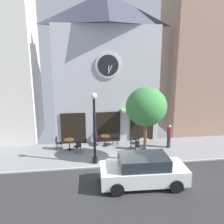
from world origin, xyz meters
The scene contains 16 objects.
ground_plane centered at (0.00, -1.36, -0.02)m, with size 29.29×11.20×0.13m.
clock_building centered at (-0.34, 5.30, 5.57)m, with size 7.76×3.44×10.76m.
neighbor_building_right centered at (7.49, 6.34, 6.32)m, with size 5.32×4.25×12.63m.
street_lamp centered at (-1.58, 0.67, 2.19)m, with size 0.36×0.36×4.32m.
street_tree centered at (1.49, 0.57, 3.42)m, with size 2.44×2.20×4.60m.
cafe_table_leftmost centered at (-3.20, 2.92, 0.54)m, with size 0.71×0.71×0.76m.
cafe_table_center_right centered at (-0.66, 3.29, 0.53)m, with size 0.67×0.67×0.77m.
cafe_table_rightmost centered at (1.94, 2.29, 0.50)m, with size 0.67×0.67×0.73m.
cafe_chair_right_end centered at (0.16, 3.40, 0.53)m, with size 0.42×0.42×0.90m.
cafe_chair_by_entrance centered at (-2.62, 2.27, 0.53)m, with size 0.55×0.55×0.90m.
cafe_chair_near_tree centered at (-4.00, 3.14, 0.53)m, with size 0.45×0.45×0.90m.
cafe_chair_outer centered at (1.38, 1.73, 0.53)m, with size 0.56×0.56×0.90m.
cafe_chair_left_end centered at (1.14, 2.45, 0.53)m, with size 0.53×0.53×0.90m.
cafe_chair_curbside centered at (-1.24, 3.83, 0.53)m, with size 0.56×0.56×0.90m.
pedestrian_maroon centered at (3.77, 2.40, 0.86)m, with size 0.37×0.37×1.67m.
parked_car_white centered at (0.67, -2.05, 0.76)m, with size 4.36×2.15×1.55m.
Camera 1 is at (-2.33, -12.30, 6.37)m, focal length 37.04 mm.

